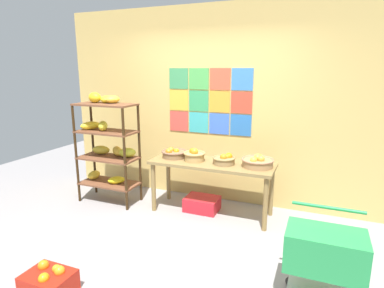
% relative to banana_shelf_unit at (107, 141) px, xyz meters
% --- Properties ---
extents(ground, '(9.11, 9.11, 0.00)m').
position_rel_banana_shelf_unit_xyz_m(ground, '(1.37, -0.90, -0.90)').
color(ground, gray).
extents(back_wall_with_art, '(4.72, 0.07, 2.80)m').
position_rel_banana_shelf_unit_xyz_m(back_wall_with_art, '(1.36, 0.68, 0.50)').
color(back_wall_with_art, tan).
rests_on(back_wall_with_art, ground).
extents(banana_shelf_unit, '(0.86, 0.46, 1.60)m').
position_rel_banana_shelf_unit_xyz_m(banana_shelf_unit, '(0.00, 0.00, 0.00)').
color(banana_shelf_unit, '#311F0D').
rests_on(banana_shelf_unit, ground).
extents(display_table, '(1.64, 0.58, 0.72)m').
position_rel_banana_shelf_unit_xyz_m(display_table, '(1.55, 0.14, -0.28)').
color(display_table, olive).
rests_on(display_table, ground).
extents(fruit_basket_right, '(0.30, 0.30, 0.14)m').
position_rel_banana_shelf_unit_xyz_m(fruit_basket_right, '(1.73, 0.11, -0.12)').
color(fruit_basket_right, olive).
rests_on(fruit_basket_right, display_table).
extents(fruit_basket_left, '(0.29, 0.29, 0.18)m').
position_rel_banana_shelf_unit_xyz_m(fruit_basket_left, '(1.32, 0.11, -0.11)').
color(fruit_basket_left, tan).
rests_on(fruit_basket_left, display_table).
extents(fruit_basket_centre, '(0.35, 0.35, 0.14)m').
position_rel_banana_shelf_unit_xyz_m(fruit_basket_centre, '(0.99, 0.17, -0.12)').
color(fruit_basket_centre, olive).
rests_on(fruit_basket_centre, display_table).
extents(fruit_basket_back_right, '(0.40, 0.40, 0.17)m').
position_rel_banana_shelf_unit_xyz_m(fruit_basket_back_right, '(2.15, 0.15, -0.11)').
color(fruit_basket_back_right, '#A1784D').
rests_on(fruit_basket_back_right, display_table).
extents(produce_crate_under_table, '(0.46, 0.34, 0.19)m').
position_rel_banana_shelf_unit_xyz_m(produce_crate_under_table, '(1.41, 0.16, -0.81)').
color(produce_crate_under_table, red).
rests_on(produce_crate_under_table, ground).
extents(orange_crate_foreground, '(0.41, 0.31, 0.26)m').
position_rel_banana_shelf_unit_xyz_m(orange_crate_foreground, '(0.77, -1.94, -0.79)').
color(orange_crate_foreground, '#B11F11').
rests_on(orange_crate_foreground, ground).
extents(shopping_cart, '(0.62, 0.43, 0.79)m').
position_rel_banana_shelf_unit_xyz_m(shopping_cart, '(2.97, -1.18, -0.44)').
color(shopping_cart, black).
rests_on(shopping_cart, ground).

